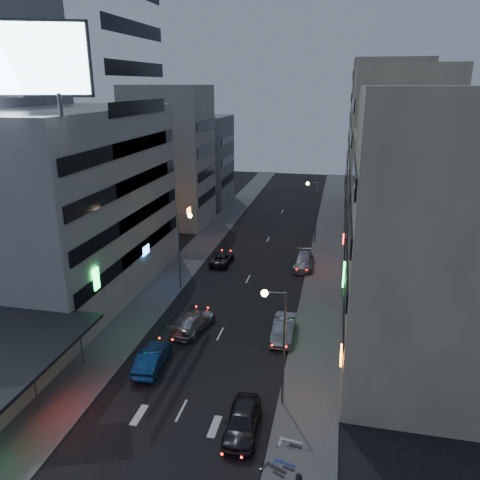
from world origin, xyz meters
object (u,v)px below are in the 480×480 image
(parked_car_right_far, at_px, (304,261))
(scooter_black_b, at_px, (288,464))
(parked_car_right_near, at_px, (242,421))
(scooter_silver_b, at_px, (304,434))
(road_car_silver, at_px, (193,322))
(parked_car_left, at_px, (222,258))
(scooter_blue, at_px, (297,457))
(road_car_blue, at_px, (152,359))
(parked_car_right_mid, at_px, (284,329))

(parked_car_right_far, xyz_separation_m, scooter_black_b, (1.74, -30.38, -0.09))
(parked_car_right_near, bearing_deg, parked_car_right_far, 85.21)
(scooter_black_b, distance_m, scooter_silver_b, 2.48)
(parked_car_right_far, relative_size, road_car_silver, 1.03)
(parked_car_right_near, relative_size, parked_car_left, 1.05)
(parked_car_right_near, height_order, scooter_blue, parked_car_right_near)
(parked_car_right_far, xyz_separation_m, scooter_blue, (2.17, -29.80, -0.11))
(scooter_black_b, bearing_deg, road_car_blue, 78.55)
(parked_car_right_near, bearing_deg, scooter_blue, -32.56)
(parked_car_left, distance_m, scooter_black_b, 31.71)
(parked_car_right_mid, xyz_separation_m, parked_car_right_far, (0.30, 16.05, -0.02))
(parked_car_right_mid, xyz_separation_m, scooter_black_b, (2.04, -14.32, -0.11))
(parked_car_right_near, height_order, parked_car_right_far, parked_car_right_near)
(scooter_blue, bearing_deg, parked_car_right_mid, 23.85)
(parked_car_right_near, xyz_separation_m, road_car_silver, (-6.72, 11.29, -0.05))
(road_car_blue, relative_size, scooter_silver_b, 2.39)
(parked_car_right_mid, bearing_deg, road_car_blue, -144.78)
(scooter_black_b, bearing_deg, parked_car_right_mid, 32.20)
(road_car_silver, bearing_deg, road_car_blue, 89.88)
(parked_car_right_near, relative_size, scooter_silver_b, 2.36)
(scooter_black_b, bearing_deg, road_car_silver, 59.18)
(parked_car_right_near, height_order, road_car_silver, parked_car_right_near)
(parked_car_right_near, height_order, parked_car_right_mid, parked_car_right_near)
(parked_car_right_far, distance_m, road_car_blue, 24.35)
(parked_car_right_mid, bearing_deg, parked_car_right_near, -95.64)
(parked_car_right_mid, xyz_separation_m, parked_car_left, (-9.22, 15.31, -0.17))
(scooter_silver_b, bearing_deg, scooter_black_b, 172.54)
(road_car_silver, distance_m, scooter_black_b, 17.01)
(parked_car_left, xyz_separation_m, parked_car_right_far, (9.52, 0.74, 0.15))
(parked_car_right_near, relative_size, scooter_blue, 2.60)
(parked_car_left, height_order, parked_car_right_far, parked_car_right_far)
(road_car_blue, xyz_separation_m, scooter_silver_b, (11.62, -5.45, -0.06))
(parked_car_left, bearing_deg, scooter_black_b, 111.74)
(parked_car_right_near, bearing_deg, parked_car_right_mid, 82.97)
(parked_car_right_mid, bearing_deg, parked_car_right_far, 88.24)
(parked_car_right_near, height_order, road_car_blue, parked_car_right_near)
(parked_car_right_far, bearing_deg, scooter_silver_b, -86.93)
(scooter_blue, bearing_deg, road_car_blue, 71.16)
(parked_car_left, bearing_deg, parked_car_right_near, 107.84)
(parked_car_left, xyz_separation_m, scooter_black_b, (11.26, -29.64, 0.06))
(parked_car_right_mid, height_order, parked_car_left, parked_car_right_mid)
(parked_car_left, height_order, scooter_blue, parked_car_left)
(parked_car_left, height_order, scooter_black_b, scooter_black_b)
(parked_car_right_near, distance_m, parked_car_right_far, 27.78)
(road_car_silver, bearing_deg, parked_car_right_near, 131.90)
(parked_car_right_near, distance_m, parked_car_right_mid, 11.74)
(parked_car_right_near, relative_size, parked_car_right_far, 0.88)
(parked_car_left, height_order, road_car_blue, road_car_blue)
(parked_car_right_mid, bearing_deg, road_car_silver, -177.67)
(scooter_blue, bearing_deg, parked_car_left, 35.58)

